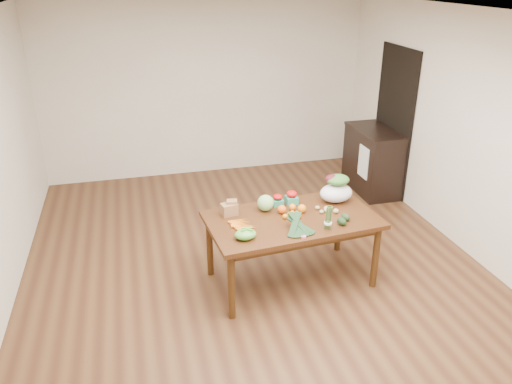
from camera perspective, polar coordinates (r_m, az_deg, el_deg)
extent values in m
plane|color=brown|center=(5.67, -0.23, -8.47)|extent=(6.00, 6.00, 0.00)
cube|color=white|center=(4.79, -0.28, 19.85)|extent=(5.00, 6.00, 0.02)
cube|color=white|center=(7.90, -5.74, 11.60)|extent=(5.00, 0.02, 2.70)
cube|color=white|center=(2.64, 16.86, -17.63)|extent=(5.00, 0.02, 2.70)
cube|color=white|center=(6.15, 23.08, 6.09)|extent=(0.02, 6.00, 2.70)
cube|color=#492611|center=(5.26, 4.03, -6.57)|extent=(1.79, 1.10, 0.75)
cube|color=black|center=(7.50, 15.44, 7.78)|extent=(0.02, 1.00, 2.10)
cube|color=black|center=(7.57, 13.16, 3.54)|extent=(0.52, 1.02, 0.94)
cube|color=white|center=(7.24, 12.17, 3.37)|extent=(0.02, 0.28, 0.45)
sphere|color=#94CA74|center=(5.18, 1.10, -1.27)|extent=(0.17, 0.17, 0.17)
sphere|color=orange|center=(5.14, 2.98, -2.00)|extent=(0.09, 0.09, 0.09)
sphere|color=orange|center=(5.22, 4.18, -1.73)|extent=(0.07, 0.07, 0.07)
sphere|color=#E95B0E|center=(5.18, 5.27, -1.89)|extent=(0.09, 0.09, 0.09)
ellipsoid|color=#58B73E|center=(4.67, -1.22, -4.87)|extent=(0.21, 0.16, 0.09)
ellipsoid|color=tan|center=(5.19, 7.52, -2.25)|extent=(0.05, 0.04, 0.04)
ellipsoid|color=tan|center=(5.23, 8.04, -2.06)|extent=(0.05, 0.04, 0.04)
ellipsoid|color=tan|center=(5.25, 8.05, -1.87)|extent=(0.06, 0.05, 0.05)
ellipsoid|color=tan|center=(5.27, 7.04, -1.79)|extent=(0.05, 0.04, 0.04)
ellipsoid|color=#D0BE78|center=(5.22, 9.13, -2.15)|extent=(0.06, 0.05, 0.05)
ellipsoid|color=black|center=(4.99, 9.76, -3.32)|extent=(0.11, 0.13, 0.08)
ellipsoid|color=black|center=(5.08, 10.19, -2.84)|extent=(0.10, 0.12, 0.07)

